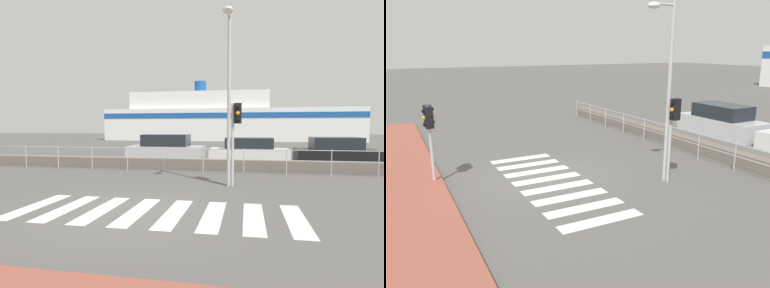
% 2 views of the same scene
% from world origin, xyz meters
% --- Properties ---
extents(ground_plane, '(160.00, 160.00, 0.00)m').
position_xyz_m(ground_plane, '(0.00, 0.00, 0.00)').
color(ground_plane, '#565451').
extents(sidewalk_brick, '(24.00, 1.80, 0.12)m').
position_xyz_m(sidewalk_brick, '(0.00, -4.10, 0.06)').
color(sidewalk_brick, '#934C3D').
rests_on(sidewalk_brick, ground_plane).
extents(crosswalk, '(6.75, 2.40, 0.01)m').
position_xyz_m(crosswalk, '(0.67, 0.00, 0.00)').
color(crosswalk, silver).
rests_on(crosswalk, ground_plane).
extents(seawall, '(21.48, 0.55, 0.50)m').
position_xyz_m(seawall, '(0.00, 7.15, 0.25)').
color(seawall, '#6B6056').
rests_on(seawall, ground_plane).
extents(harbor_fence, '(19.38, 0.04, 1.09)m').
position_xyz_m(harbor_fence, '(-0.00, 6.27, 0.72)').
color(harbor_fence, '#B2B2B5').
rests_on(harbor_fence, ground_plane).
extents(traffic_light_near, '(0.58, 0.41, 2.58)m').
position_xyz_m(traffic_light_near, '(-1.08, -3.45, 2.03)').
color(traffic_light_near, '#B2B2B5').
rests_on(traffic_light_near, ground_plane).
extents(traffic_light_far, '(0.34, 0.32, 2.80)m').
position_xyz_m(traffic_light_far, '(2.39, 3.50, 2.05)').
color(traffic_light_far, '#B2B2B5').
rests_on(traffic_light_far, ground_plane).
extents(streetlamp, '(0.32, 1.03, 5.74)m').
position_xyz_m(streetlamp, '(2.16, 3.28, 3.58)').
color(streetlamp, '#B2B2B5').
rests_on(streetlamp, ground_plane).
extents(parked_car_silver, '(4.51, 1.85, 1.55)m').
position_xyz_m(parked_car_silver, '(-2.01, 10.73, 0.66)').
color(parked_car_silver, '#BCBCC1').
rests_on(parked_car_silver, ground_plane).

